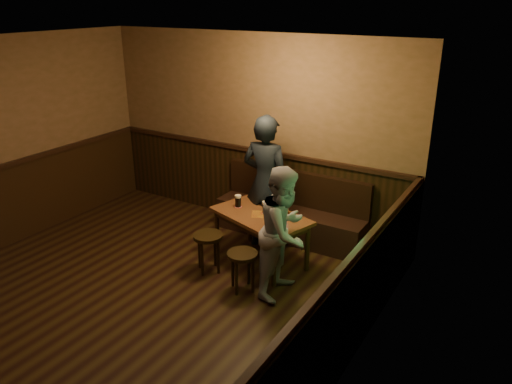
{
  "coord_description": "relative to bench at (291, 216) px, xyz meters",
  "views": [
    {
      "loc": [
        3.71,
        -3.08,
        3.25
      ],
      "look_at": [
        0.77,
        1.79,
        1.01
      ],
      "focal_mm": 35.0,
      "sensor_mm": 36.0,
      "label": 1
    }
  ],
  "objects": [
    {
      "name": "stool_left",
      "position": [
        -0.44,
        -1.39,
        0.09
      ],
      "size": [
        0.38,
        0.38,
        0.5
      ],
      "rotation": [
        0.0,
        0.0,
        0.02
      ],
      "color": "black",
      "rests_on": "ground"
    },
    {
      "name": "bench",
      "position": [
        0.0,
        0.0,
        0.0
      ],
      "size": [
        2.2,
        0.5,
        0.95
      ],
      "color": "black",
      "rests_on": "ground"
    },
    {
      "name": "person_grey",
      "position": [
        0.59,
        -1.32,
        0.46
      ],
      "size": [
        0.6,
        0.76,
        1.54
      ],
      "primitive_type": "imported",
      "rotation": [
        0.0,
        0.0,
        1.59
      ],
      "color": "gray",
      "rests_on": "ground"
    },
    {
      "name": "pint_left",
      "position": [
        -0.38,
        -0.8,
        0.44
      ],
      "size": [
        0.11,
        0.11,
        0.17
      ],
      "color": "#A81419",
      "rests_on": "pub_table"
    },
    {
      "name": "room",
      "position": [
        -0.78,
        -2.53,
        0.89
      ],
      "size": [
        5.04,
        6.04,
        2.84
      ],
      "color": "black",
      "rests_on": "ground"
    },
    {
      "name": "pint_mid",
      "position": [
        0.03,
        -0.8,
        0.44
      ],
      "size": [
        0.11,
        0.11,
        0.16
      ],
      "color": "#A81419",
      "rests_on": "pub_table"
    },
    {
      "name": "pub_table",
      "position": [
        0.0,
        -0.85,
        0.27
      ],
      "size": [
        1.41,
        1.06,
        0.68
      ],
      "rotation": [
        0.0,
        0.0,
        -0.31
      ],
      "color": "#532517",
      "rests_on": "ground"
    },
    {
      "name": "stool_right",
      "position": [
        0.16,
        -1.54,
        0.08
      ],
      "size": [
        0.37,
        0.37,
        0.49
      ],
      "rotation": [
        0.0,
        0.0,
        0.03
      ],
      "color": "black",
      "rests_on": "ground"
    },
    {
      "name": "menu",
      "position": [
        0.37,
        -1.09,
        0.36
      ],
      "size": [
        0.26,
        0.26,
        0.0
      ],
      "primitive_type": "cube",
      "rotation": [
        0.0,
        0.0,
        -0.77
      ],
      "color": "silver",
      "rests_on": "pub_table"
    },
    {
      "name": "person_suit",
      "position": [
        -0.17,
        -0.43,
        0.62
      ],
      "size": [
        0.69,
        0.47,
        1.86
      ],
      "primitive_type": "imported",
      "rotation": [
        0.0,
        0.0,
        3.18
      ],
      "color": "black",
      "rests_on": "ground"
    },
    {
      "name": "laptop",
      "position": [
        0.16,
        -0.69,
        0.42
      ],
      "size": [
        0.39,
        0.36,
        0.22
      ],
      "rotation": [
        0.0,
        0.0,
        -0.52
      ],
      "color": "silver",
      "rests_on": "pub_table"
    },
    {
      "name": "pint_right",
      "position": [
        0.32,
        -0.98,
        0.44
      ],
      "size": [
        0.1,
        0.1,
        0.16
      ],
      "color": "#A81419",
      "rests_on": "pub_table"
    }
  ]
}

